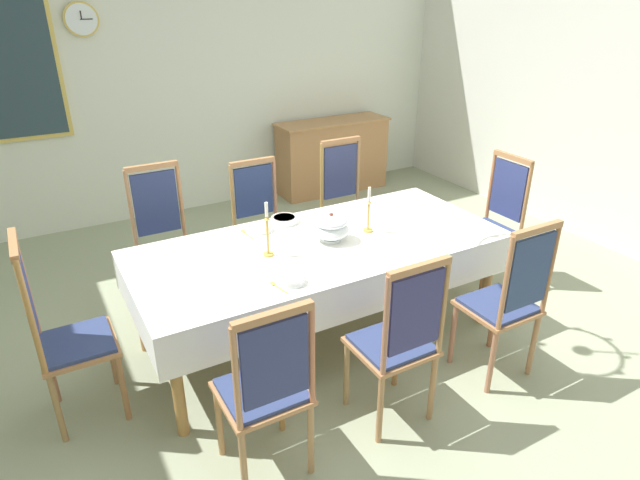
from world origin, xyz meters
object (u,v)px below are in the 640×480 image
dining_table (320,252)px  bowl_near_right (293,280)px  candlestick_east (368,214)px  spoon_primary (244,232)px  chair_north_a (164,239)px  soup_tureen (331,227)px  bowl_near_left (260,228)px  chair_north_c (347,202)px  chair_south_b (399,339)px  chair_head_west (61,331)px  chair_south_a (266,388)px  spoon_secondary (275,285)px  framed_painting (5,67)px  chair_south_c (508,299)px  bowl_far_left (284,219)px  chair_north_b (261,222)px  mounted_clock (81,19)px  chair_head_east (494,220)px  sideboard (332,156)px  candlestick_west (267,234)px

dining_table → bowl_near_right: bowl_near_right is taller
candlestick_east → spoon_primary: candlestick_east is taller
chair_north_a → candlestick_east: 1.63m
soup_tureen → bowl_near_left: soup_tureen is taller
chair_north_c → chair_south_b: bearing=66.1°
chair_north_c → bowl_near_right: bearing=48.1°
chair_north_c → chair_head_west: bearing=21.1°
soup_tureen → bowl_near_right: soup_tureen is taller
chair_south_a → spoon_secondary: bearing=60.5°
bowl_near_left → dining_table: bearing=-54.2°
dining_table → chair_south_b: bearing=-92.1°
framed_painting → bowl_near_left: bearing=-62.1°
chair_south_c → bowl_near_right: 1.39m
chair_south_c → bowl_far_left: size_ratio=5.76×
chair_south_b → chair_north_c: size_ratio=0.96×
chair_north_b → bowl_near_left: 0.67m
chair_south_c → chair_north_b: bearing=113.9°
chair_south_a → mounted_clock: size_ratio=3.41×
chair_head_west → bowl_far_left: chair_head_west is taller
chair_north_a → framed_painting: bearing=-68.3°
chair_head_east → bowl_near_right: bearing=101.1°
spoon_primary → sideboard: (2.13, 2.34, -0.33)m
chair_north_b → candlestick_east: (0.43, -0.97, 0.34)m
candlestick_west → spoon_primary: candlestick_west is taller
candlestick_east → sideboard: size_ratio=0.24×
chair_north_c → framed_painting: 3.42m
bowl_near_left → bowl_far_left: bearing=13.0°
chair_head_east → bowl_near_left: (-1.99, 0.39, 0.21)m
candlestick_west → bowl_near_right: candlestick_west is taller
chair_head_east → bowl_far_left: size_ratio=5.77×
chair_north_a → mounted_clock: mounted_clock is taller
chair_south_a → chair_south_c: bearing=-0.1°
candlestick_east → mounted_clock: bearing=114.0°
chair_head_west → bowl_far_left: bearing=105.1°
chair_south_b → spoon_secondary: chair_south_b is taller
soup_tureen → bowl_far_left: soup_tureen is taller
chair_north_a → bowl_near_left: chair_north_a is taller
bowl_near_left → sideboard: bearing=49.7°
chair_north_b → chair_head_west: bearing=30.2°
soup_tureen → chair_north_b: bearing=97.1°
chair_north_a → candlestick_west: 1.13m
dining_table → bowl_near_left: 0.50m
spoon_secondary → framed_painting: framed_painting is taller
chair_south_a → chair_head_west: 1.29m
candlestick_west → sideboard: bearing=52.4°
chair_south_b → chair_north_b: bearing=90.0°
chair_head_west → spoon_secondary: chair_head_west is taller
dining_table → bowl_far_left: size_ratio=13.02×
chair_south_a → bowl_near_left: size_ratio=6.46×
chair_south_a → mounted_clock: (-0.08, 3.98, 1.55)m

